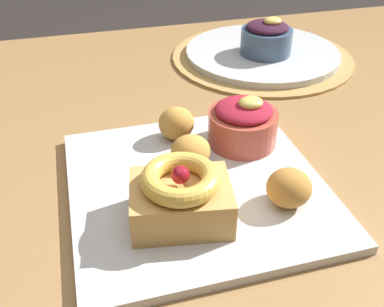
# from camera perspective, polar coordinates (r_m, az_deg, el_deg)

# --- Properties ---
(dining_table) EXTENTS (1.57, 0.97, 0.73)m
(dining_table) POSITION_cam_1_polar(r_m,az_deg,el_deg) (0.66, -6.77, -5.69)
(dining_table) COLOR olive
(dining_table) RESTS_ON ground_plane
(woven_placemat) EXTENTS (0.35, 0.35, 0.00)m
(woven_placemat) POSITION_cam_1_polar(r_m,az_deg,el_deg) (0.89, 8.94, 12.15)
(woven_placemat) COLOR #AD894C
(woven_placemat) RESTS_ON dining_table
(front_plate) EXTENTS (0.29, 0.29, 0.01)m
(front_plate) POSITION_cam_1_polar(r_m,az_deg,el_deg) (0.53, 0.58, -4.20)
(front_plate) COLOR silver
(front_plate) RESTS_ON dining_table
(cake_slice) EXTENTS (0.12, 0.09, 0.07)m
(cake_slice) POSITION_cam_1_polar(r_m,az_deg,el_deg) (0.46, -1.46, -5.51)
(cake_slice) COLOR tan
(cake_slice) RESTS_ON front_plate
(berry_ramekin) EXTENTS (0.09, 0.09, 0.07)m
(berry_ramekin) POSITION_cam_1_polar(r_m,az_deg,el_deg) (0.59, 6.56, 3.89)
(berry_ramekin) COLOR #B24C3D
(berry_ramekin) RESTS_ON front_plate
(fritter_front) EXTENTS (0.05, 0.05, 0.04)m
(fritter_front) POSITION_cam_1_polar(r_m,az_deg,el_deg) (0.50, 12.33, -4.32)
(fritter_front) COLOR #BC7F38
(fritter_front) RESTS_ON front_plate
(fritter_middle) EXTENTS (0.05, 0.04, 0.04)m
(fritter_middle) POSITION_cam_1_polar(r_m,az_deg,el_deg) (0.60, -2.10, 4.04)
(fritter_middle) COLOR gold
(fritter_middle) RESTS_ON front_plate
(fritter_back) EXTENTS (0.05, 0.05, 0.04)m
(fritter_back) POSITION_cam_1_polar(r_m,az_deg,el_deg) (0.54, -0.19, 0.31)
(fritter_back) COLOR gold
(fritter_back) RESTS_ON front_plate
(back_plate) EXTENTS (0.29, 0.29, 0.01)m
(back_plate) POSITION_cam_1_polar(r_m,az_deg,el_deg) (0.89, 8.99, 12.65)
(back_plate) COLOR silver
(back_plate) RESTS_ON woven_placemat
(back_ramekin) EXTENTS (0.09, 0.09, 0.07)m
(back_ramekin) POSITION_cam_1_polar(r_m,az_deg,el_deg) (0.86, 9.53, 14.42)
(back_ramekin) COLOR #3D5675
(back_ramekin) RESTS_ON back_plate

